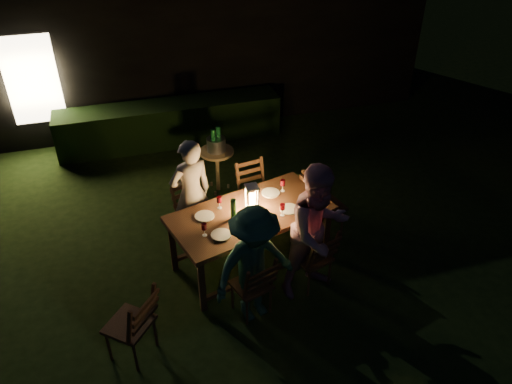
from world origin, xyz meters
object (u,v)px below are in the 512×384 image
object	(u,v)px
chair_spare	(133,335)
person_opp_right	(318,231)
chair_end	(323,215)
lantern	(252,199)
dining_table	(251,217)
bottle_table	(233,209)
chair_far_left	(195,227)
bottle_bucket_b	(219,140)
side_table	(217,155)
chair_far_right	(256,204)
ice_bucket	(216,145)
person_opp_left	(254,266)
bottle_bucket_a	(214,143)
chair_near_right	(312,267)
chair_near_left	(252,294)
person_house_side	(191,194)

from	to	relation	value
chair_spare	person_opp_right	world-z (taller)	person_opp_right
chair_end	lantern	bearing A→B (deg)	-89.42
dining_table	bottle_table	distance (m)	0.34
chair_far_left	bottle_bucket_b	distance (m)	1.59
dining_table	person_opp_right	bearing A→B (deg)	-61.24
chair_far_left	bottle_table	size ratio (longest dim) A/B	3.44
dining_table	chair_spare	bearing A→B (deg)	-161.89
chair_far_left	side_table	bearing A→B (deg)	-136.80
dining_table	chair_far_right	size ratio (longest dim) A/B	2.26
ice_bucket	person_opp_left	bearing A→B (deg)	-94.11
side_table	chair_far_right	bearing A→B (deg)	-70.75
bottle_bucket_a	bottle_table	bearing A→B (deg)	-95.13
chair_end	bottle_bucket_b	bearing A→B (deg)	-156.56
bottle_bucket_a	chair_far_left	bearing A→B (deg)	-114.83
chair_spare	person_opp_right	xyz separation A→B (m)	(2.31, 0.41, 0.60)
person_opp_right	side_table	world-z (taller)	person_opp_right
person_opp_left	side_table	size ratio (longest dim) A/B	2.11
chair_near_right	lantern	bearing A→B (deg)	112.93
chair_far_right	lantern	world-z (taller)	lantern
chair_near_left	side_table	distance (m)	2.79
chair_far_left	person_opp_left	bearing A→B (deg)	84.38
chair_near_right	person_house_side	distance (m)	1.90
chair_near_right	chair_far_left	xyz separation A→B (m)	(-1.27, 1.25, 0.00)
dining_table	lantern	size ratio (longest dim) A/B	6.46
chair_far_right	chair_end	bearing A→B (deg)	136.73
chair_far_left	chair_far_right	distance (m)	1.00
chair_spare	ice_bucket	world-z (taller)	chair_spare
chair_end	chair_spare	world-z (taller)	chair_end
chair_far_left	side_table	xyz separation A→B (m)	(0.62, 1.27, 0.36)
chair_far_right	person_opp_right	world-z (taller)	person_opp_right
chair_far_left	person_opp_left	xyz separation A→B (m)	(0.42, -1.53, 0.49)
dining_table	chair_far_right	world-z (taller)	chair_far_right
chair_far_left	person_house_side	bearing A→B (deg)	-97.95
person_house_side	bottle_bucket_a	bearing A→B (deg)	-131.29
chair_near_right	ice_bucket	bearing A→B (deg)	86.32
chair_end	person_opp_left	world-z (taller)	person_opp_left
person_opp_left	ice_bucket	world-z (taller)	person_opp_left
person_opp_right	lantern	xyz separation A→B (m)	(-0.61, 0.74, 0.11)
person_opp_right	chair_far_left	bearing A→B (deg)	119.57
dining_table	bottle_table	size ratio (longest dim) A/B	8.07
person_opp_right	person_opp_left	size ratio (longest dim) A/B	1.15
lantern	side_table	world-z (taller)	lantern
dining_table	person_house_side	size ratio (longest dim) A/B	1.37
chair_near_left	person_house_side	size ratio (longest dim) A/B	0.57
chair_end	chair_spare	distance (m)	3.18
lantern	person_opp_right	bearing A→B (deg)	-50.18
side_table	ice_bucket	distance (m)	0.20
person_opp_right	lantern	world-z (taller)	person_opp_right
chair_end	bottle_bucket_b	xyz separation A→B (m)	(-1.15, 1.61, 0.58)
dining_table	chair_near_right	bearing A→B (deg)	-59.63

